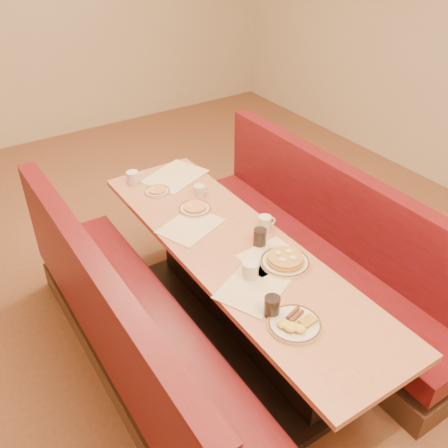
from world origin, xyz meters
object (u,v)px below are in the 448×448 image
eggs_plate (295,324)px  coffee_mug_d (133,177)px  coffee_mug_c (200,190)px  coffee_mug_a (265,222)px  soda_tumbler_near (272,306)px  booth_right (318,258)px  coffee_mug_b (251,269)px  pancake_plate (285,261)px  diner_table (236,293)px  soda_tumbler_mid (260,237)px  booth_left (135,340)px

eggs_plate → coffee_mug_d: 1.81m
eggs_plate → coffee_mug_c: (0.26, 1.38, 0.03)m
coffee_mug_a → coffee_mug_c: coffee_mug_a is taller
soda_tumbler_near → coffee_mug_c: bearing=76.2°
booth_right → coffee_mug_b: 0.97m
booth_right → eggs_plate: (-0.86, -0.71, 0.41)m
coffee_mug_b → pancake_plate: bearing=-19.2°
coffee_mug_c → diner_table: bearing=-86.1°
pancake_plate → eggs_plate: (-0.28, -0.42, -0.01)m
booth_right → soda_tumbler_mid: size_ratio=22.16×
pancake_plate → coffee_mug_c: 0.96m
coffee_mug_a → soda_tumbler_near: bearing=-113.1°
pancake_plate → eggs_plate: 0.51m
coffee_mug_a → soda_tumbler_mid: (-0.14, -0.12, 0.01)m
coffee_mug_b → soda_tumbler_mid: bearing=29.2°
booth_left → pancake_plate: 1.02m
coffee_mug_a → eggs_plate: bearing=-105.8°
booth_left → coffee_mug_b: size_ratio=18.87×
booth_right → coffee_mug_d: (-0.92, 1.10, 0.44)m
pancake_plate → soda_tumbler_mid: bearing=93.0°
coffee_mug_d → soda_tumbler_near: soda_tumbler_near is taller
pancake_plate → soda_tumbler_near: bearing=-138.2°
soda_tumbler_mid → booth_left: bearing=176.8°
coffee_mug_b → booth_right: bearing=3.4°
coffee_mug_a → soda_tumbler_near: (-0.45, -0.65, 0.01)m
eggs_plate → diner_table: bearing=79.9°
coffee_mug_b → eggs_plate: bearing=-110.0°
booth_right → coffee_mug_a: size_ratio=20.56×
booth_left → coffee_mug_a: (1.01, 0.07, 0.44)m
eggs_plate → soda_tumbler_mid: soda_tumbler_mid is taller
coffee_mug_c → soda_tumbler_mid: size_ratio=0.94×
pancake_plate → coffee_mug_b: (-0.24, 0.02, 0.03)m
pancake_plate → coffee_mug_c: size_ratio=2.82×
booth_left → eggs_plate: size_ratio=8.89×
eggs_plate → soda_tumbler_near: (-0.05, 0.13, 0.04)m
coffee_mug_a → soda_tumbler_mid: soda_tumbler_mid is taller
coffee_mug_d → soda_tumbler_mid: size_ratio=1.13×
booth_left → coffee_mug_c: (0.87, 0.67, 0.43)m
eggs_plate → coffee_mug_b: size_ratio=2.12×
booth_left → coffee_mug_c: bearing=37.7°
coffee_mug_c → soda_tumbler_mid: 0.72m
coffee_mug_b → coffee_mug_d: coffee_mug_b is taller
diner_table → coffee_mug_d: 1.19m
booth_right → coffee_mug_d: 1.50m
coffee_mug_a → coffee_mug_d: bearing=126.0°
diner_table → booth_right: size_ratio=1.00×
booth_right → soda_tumbler_mid: bearing=-175.3°
soda_tumbler_near → booth_right: bearing=32.6°
booth_right → coffee_mug_a: booth_right is taller
coffee_mug_b → coffee_mug_c: size_ratio=1.25×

